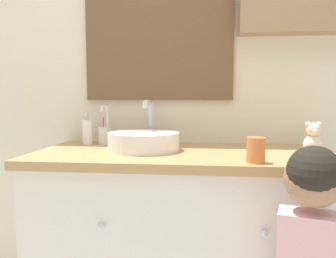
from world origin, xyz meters
The scene contains 7 objects.
wall_back centered at (0.03, 0.62, 1.29)m, with size 3.20×0.18×2.50m.
vanity_counter centered at (0.00, 0.32, 0.41)m, with size 1.27×0.56×0.82m.
sink_basin centered at (-0.18, 0.34, 0.86)m, with size 0.31×0.36×0.22m.
toothbrush_holder centered at (-0.41, 0.51, 0.86)m, with size 0.06×0.06×0.19m.
soap_dispenser centered at (-0.49, 0.49, 0.88)m, with size 0.05×0.05×0.16m.
teddy_bear centered at (0.51, 0.29, 0.88)m, with size 0.07×0.06×0.13m.
drinking_cup centered at (0.26, 0.11, 0.86)m, with size 0.06×0.06×0.09m, color orange.
Camera 1 is at (0.08, -1.05, 1.04)m, focal length 35.00 mm.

